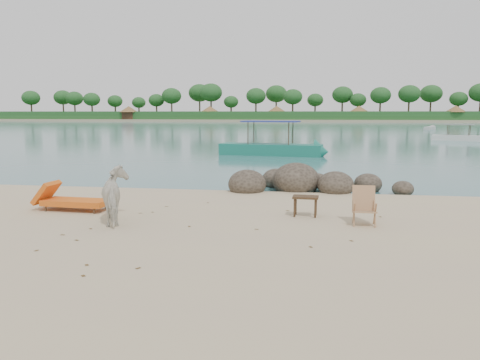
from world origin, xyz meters
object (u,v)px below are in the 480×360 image
object	(u,v)px
side_table	(305,207)
deck_chair	(365,208)
lounge_chair	(76,199)
boat_near	(271,127)
cow	(117,196)
boulders	(301,183)

from	to	relation	value
side_table	deck_chair	size ratio (longest dim) A/B	0.71
side_table	lounge_chair	xyz separation A→B (m)	(-6.46, -0.21, 0.07)
lounge_chair	deck_chair	size ratio (longest dim) A/B	2.42
side_table	deck_chair	xyz separation A→B (m)	(1.45, -0.80, 0.20)
side_table	lounge_chair	world-z (taller)	lounge_chair
side_table	lounge_chair	size ratio (longest dim) A/B	0.29
side_table	boat_near	world-z (taller)	boat_near
cow	side_table	distance (m)	4.91
cow	lounge_chair	size ratio (longest dim) A/B	0.72
deck_chair	boulders	bearing A→B (deg)	108.83
lounge_chair	boat_near	distance (m)	19.45
boulders	boat_near	xyz separation A→B (m)	(-2.37, 14.24, 1.60)
deck_chair	boat_near	bearing A→B (deg)	103.01
lounge_chair	boulders	bearing A→B (deg)	40.54
boulders	lounge_chair	distance (m)	7.84
side_table	deck_chair	bearing A→B (deg)	-25.67
cow	deck_chair	xyz separation A→B (m)	(6.14, 0.61, -0.23)
cow	boat_near	world-z (taller)	boat_near
lounge_chair	deck_chair	xyz separation A→B (m)	(7.91, -0.58, 0.13)
lounge_chair	boat_near	world-z (taller)	boat_near
cow	boat_near	distance (m)	20.34
boulders	deck_chair	world-z (taller)	same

